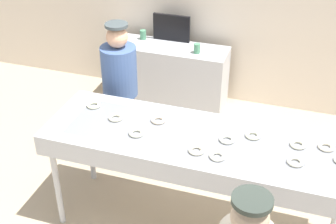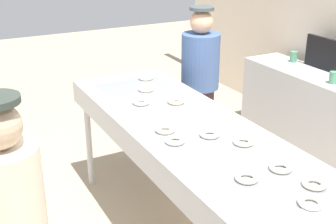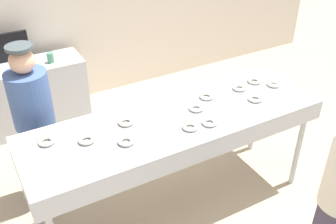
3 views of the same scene
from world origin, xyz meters
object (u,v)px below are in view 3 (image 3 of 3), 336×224
Objects in this scene: sugar_donut_11 at (274,84)px; worker_baker at (34,117)px; sugar_donut_6 at (126,141)px; paper_cup_1 at (50,58)px; fryer_conveyor at (176,127)px; sugar_donut_2 at (196,108)px; sugar_donut_4 at (126,122)px; sugar_donut_1 at (86,140)px; menu_display at (8,48)px; sugar_donut_3 at (239,88)px; prep_counter at (21,98)px; sugar_donut_0 at (255,99)px; sugar_donut_7 at (190,127)px; sugar_donut_8 at (254,81)px; sugar_donut_10 at (209,122)px; sugar_donut_9 at (46,141)px; sugar_donut_5 at (206,96)px.

worker_baker reaches higher than sugar_donut_11.
sugar_donut_6 is 1.07× the size of paper_cup_1.
fryer_conveyor is at bearing -74.39° from paper_cup_1.
sugar_donut_2 and sugar_donut_4 have the same top height.
sugar_donut_1 is 2.25m from menu_display.
prep_counter is (-1.78, 1.96, -0.62)m from sugar_donut_3.
sugar_donut_7 is (-0.77, -0.10, 0.00)m from sugar_donut_0.
sugar_donut_10 is (-0.81, -0.40, 0.00)m from sugar_donut_8.
sugar_donut_0 is 1.00× the size of sugar_donut_2.
sugar_donut_0 is 1.00× the size of sugar_donut_10.
menu_display is at bearing 90.00° from prep_counter.
sugar_donut_2 is at bearing -68.36° from paper_cup_1.
sugar_donut_0 is at bearing 158.84° from worker_baker.
sugar_donut_9 and sugar_donut_10 have the same top height.
sugar_donut_1 is at bearing -174.99° from sugar_donut_5.
sugar_donut_8 is at bearing -0.19° from sugar_donut_9.
sugar_donut_5 and sugar_donut_6 have the same top height.
worker_baker is at bearing -92.74° from prep_counter.
sugar_donut_8 is (0.59, 0.02, 0.00)m from sugar_donut_5.
sugar_donut_1 and sugar_donut_2 have the same top height.
sugar_donut_0 is 1.00× the size of sugar_donut_9.
sugar_donut_5 is 0.27× the size of menu_display.
sugar_donut_11 is (0.91, 0.00, 0.00)m from sugar_donut_2.
sugar_donut_7 reaches higher than paper_cup_1.
worker_baker reaches higher than sugar_donut_4.
prep_counter is 0.65m from paper_cup_1.
worker_baker is at bearing 164.50° from sugar_donut_8.
sugar_donut_2 is at bearing -169.23° from sugar_donut_8.
fryer_conveyor is 20.43× the size of sugar_donut_5.
sugar_donut_5 is (0.83, 0.03, 0.00)m from sugar_donut_4.
sugar_donut_2 is at bearing -9.06° from sugar_donut_4.
sugar_donut_2 is 1.00× the size of sugar_donut_6.
sugar_donut_3 is at bearing -1.44° from sugar_donut_9.
prep_counter is (-1.78, 2.19, -0.62)m from sugar_donut_0.
sugar_donut_0 is 1.07× the size of paper_cup_1.
sugar_donut_9 is 2.11m from menu_display.
worker_baker reaches higher than sugar_donut_9.
sugar_donut_7 is 1.07× the size of paper_cup_1.
menu_display reaches higher than sugar_donut_1.
sugar_donut_6 is 1.00× the size of sugar_donut_11.
sugar_donut_8 is at bearing 10.34° from sugar_donut_3.
paper_cup_1 is at bearing 117.87° from sugar_donut_5.
worker_baker is 1.36m from paper_cup_1.
sugar_donut_7 is 0.18m from sugar_donut_10.
sugar_donut_8 is 1.00× the size of sugar_donut_9.
fryer_conveyor is 2.50m from menu_display.
sugar_donut_10 is (0.99, -0.27, 0.00)m from sugar_donut_1.
sugar_donut_7 is at bearing -36.73° from sugar_donut_4.
sugar_donut_6 is 0.63m from sugar_donut_9.
sugar_donut_9 and sugar_donut_11 have the same top height.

